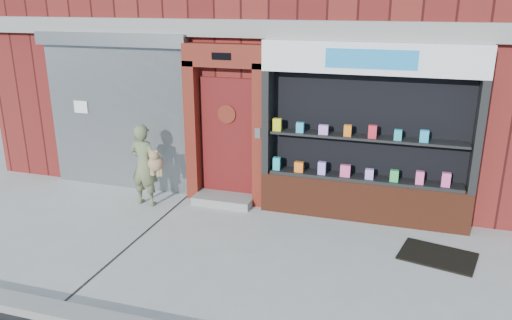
% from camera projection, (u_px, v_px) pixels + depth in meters
% --- Properties ---
extents(ground, '(80.00, 80.00, 0.00)m').
position_uv_depth(ground, '(231.00, 251.00, 7.54)').
color(ground, '#9E9E99').
rests_on(ground, ground).
extents(shutter_bay, '(3.10, 0.30, 3.04)m').
position_uv_depth(shutter_bay, '(117.00, 103.00, 9.60)').
color(shutter_bay, gray).
rests_on(shutter_bay, ground).
extents(red_door_bay, '(1.52, 0.58, 2.90)m').
position_uv_depth(red_door_bay, '(226.00, 125.00, 8.99)').
color(red_door_bay, '#601A10').
rests_on(red_door_bay, ground).
extents(pharmacy_bay, '(3.50, 0.41, 3.00)m').
position_uv_depth(pharmacy_bay, '(366.00, 142.00, 8.27)').
color(pharmacy_bay, '#612817').
rests_on(pharmacy_bay, ground).
extents(woman, '(0.71, 0.42, 1.52)m').
position_uv_depth(woman, '(145.00, 165.00, 9.01)').
color(woman, '#626C47').
rests_on(woman, ground).
extents(doormat, '(1.19, 0.95, 0.03)m').
position_uv_depth(doormat, '(438.00, 256.00, 7.36)').
color(doormat, black).
rests_on(doormat, ground).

